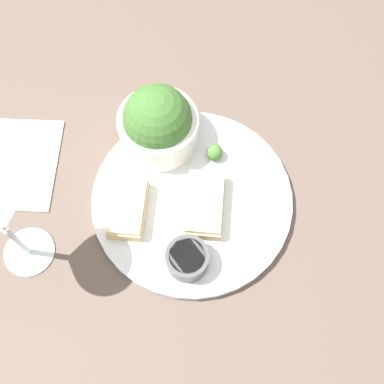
# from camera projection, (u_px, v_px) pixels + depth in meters

# --- Properties ---
(ground_plane) EXTENTS (4.00, 4.00, 0.00)m
(ground_plane) POSITION_uv_depth(u_px,v_px,m) (192.00, 201.00, 0.70)
(ground_plane) COLOR brown
(dinner_plate) EXTENTS (0.29, 0.29, 0.01)m
(dinner_plate) POSITION_uv_depth(u_px,v_px,m) (192.00, 199.00, 0.69)
(dinner_plate) COLOR silver
(dinner_plate) RESTS_ON ground_plane
(salad_bowl) EXTENTS (0.12, 0.12, 0.10)m
(salad_bowl) POSITION_uv_depth(u_px,v_px,m) (158.00, 123.00, 0.69)
(salad_bowl) COLOR white
(salad_bowl) RESTS_ON dinner_plate
(sauce_ramekin) EXTENTS (0.06, 0.06, 0.03)m
(sauce_ramekin) POSITION_uv_depth(u_px,v_px,m) (187.00, 258.00, 0.63)
(sauce_ramekin) COLOR #4C4C4C
(sauce_ramekin) RESTS_ON dinner_plate
(cheese_toast_near) EXTENTS (0.11, 0.08, 0.03)m
(cheese_toast_near) POSITION_uv_depth(u_px,v_px,m) (205.00, 204.00, 0.67)
(cheese_toast_near) COLOR #D1B27F
(cheese_toast_near) RESTS_ON dinner_plate
(cheese_toast_far) EXTENTS (0.10, 0.07, 0.03)m
(cheese_toast_far) POSITION_uv_depth(u_px,v_px,m) (128.00, 211.00, 0.67)
(cheese_toast_far) COLOR #D1B27F
(cheese_toast_far) RESTS_ON dinner_plate
(garnish) EXTENTS (0.02, 0.02, 0.02)m
(garnish) POSITION_uv_depth(u_px,v_px,m) (215.00, 152.00, 0.70)
(garnish) COLOR #477533
(garnish) RESTS_ON dinner_plate
(napkin) EXTENTS (0.18, 0.15, 0.01)m
(napkin) POSITION_uv_depth(u_px,v_px,m) (19.00, 163.00, 0.72)
(napkin) COLOR beige
(napkin) RESTS_ON ground_plane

